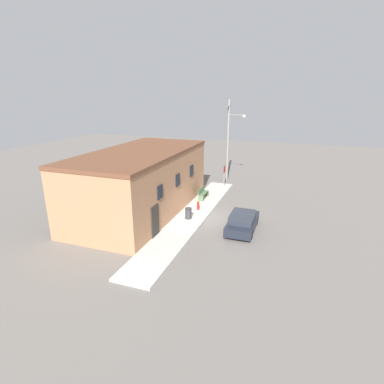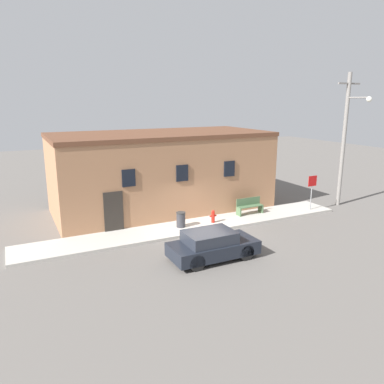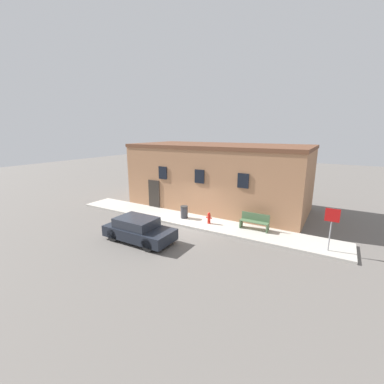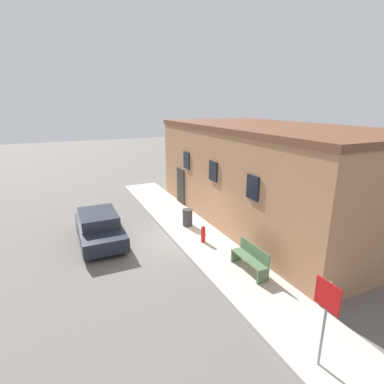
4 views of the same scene
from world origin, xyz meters
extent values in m
plane|color=#66605B|center=(0.00, 0.00, 0.00)|extent=(80.00, 80.00, 0.00)
cube|color=#BCB7AD|center=(0.00, 1.12, 0.07)|extent=(18.14, 2.24, 0.15)
cube|color=#A87551|center=(-0.09, 5.25, 2.28)|extent=(12.91, 6.02, 4.57)
cube|color=brown|center=(-0.09, 5.25, 4.69)|extent=(13.01, 6.12, 0.24)
cube|color=black|center=(-3.10, 2.21, 2.83)|extent=(0.70, 0.08, 0.90)
cube|color=black|center=(-0.09, 2.21, 2.83)|extent=(0.70, 0.08, 0.90)
cube|color=black|center=(2.93, 2.21, 2.83)|extent=(0.70, 0.08, 0.90)
cube|color=#2D2823|center=(-3.96, 2.21, 1.10)|extent=(1.00, 0.08, 2.20)
cylinder|color=red|center=(1.23, 1.06, 0.44)|extent=(0.19, 0.19, 0.58)
sphere|color=red|center=(1.23, 1.06, 0.78)|extent=(0.17, 0.17, 0.17)
cylinder|color=red|center=(1.09, 1.06, 0.53)|extent=(0.10, 0.08, 0.08)
cylinder|color=red|center=(1.38, 1.06, 0.53)|extent=(0.10, 0.08, 0.08)
cylinder|color=gray|center=(7.86, 0.62, 1.20)|extent=(0.06, 0.06, 2.11)
cube|color=red|center=(7.86, 0.60, 1.94)|extent=(0.63, 0.02, 0.63)
cube|color=#4C6B47|center=(3.18, 1.46, 0.38)|extent=(0.08, 0.44, 0.46)
cube|color=#4C6B47|center=(4.74, 1.46, 0.38)|extent=(0.08, 0.44, 0.46)
cube|color=#4C6B47|center=(3.96, 1.46, 0.63)|extent=(1.65, 0.44, 0.04)
cube|color=#4C6B47|center=(3.96, 1.66, 0.87)|extent=(1.65, 0.04, 0.45)
cylinder|color=#333338|center=(-0.66, 1.17, 0.52)|extent=(0.47, 0.47, 0.75)
cylinder|color=#2D2D2D|center=(-0.66, 1.17, 0.93)|extent=(0.49, 0.49, 0.06)
cylinder|color=black|center=(0.22, -2.08, 0.35)|extent=(0.69, 0.20, 0.69)
cylinder|color=black|center=(0.22, -3.61, 0.35)|extent=(0.69, 0.20, 0.69)
cylinder|color=black|center=(-2.15, -2.08, 0.35)|extent=(0.69, 0.20, 0.69)
cylinder|color=black|center=(-2.15, -3.61, 0.35)|extent=(0.69, 0.20, 0.69)
cube|color=#1E232D|center=(-0.96, -2.85, 0.48)|extent=(3.83, 1.73, 0.58)
cube|color=#282D38|center=(-1.15, -2.85, 1.02)|extent=(2.11, 1.52, 0.50)
camera|label=1|loc=(-19.63, -5.87, 8.81)|focal=28.00mm
camera|label=2|loc=(-8.49, -15.98, 6.70)|focal=35.00mm
camera|label=3|loc=(7.95, -12.52, 5.76)|focal=24.00mm
camera|label=4|loc=(11.55, -4.19, 5.78)|focal=28.00mm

